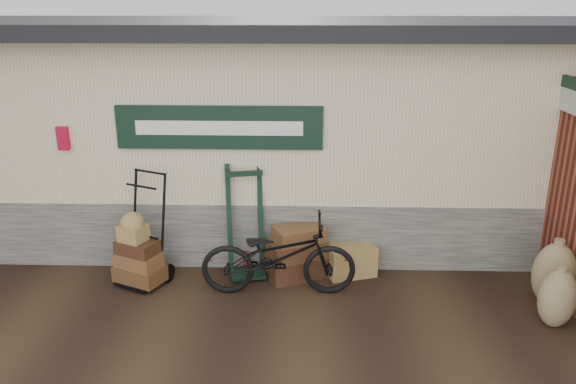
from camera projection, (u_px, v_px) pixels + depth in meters
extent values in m
plane|color=black|center=(239.00, 305.00, 6.73)|extent=(80.00, 80.00, 0.00)
cube|color=#4C4C47|center=(257.00, 194.00, 9.19)|extent=(14.00, 3.54, 0.90)
cube|color=#C6B791|center=(255.00, 103.00, 8.70)|extent=(14.00, 3.50, 2.10)
cube|color=black|center=(253.00, 26.00, 8.19)|extent=(14.40, 4.10, 0.20)
cube|color=black|center=(219.00, 128.00, 7.03)|extent=(2.60, 0.06, 0.55)
cube|color=white|center=(219.00, 128.00, 7.00)|extent=(2.10, 0.01, 0.18)
cube|color=#AE0C2D|center=(63.00, 138.00, 7.14)|extent=(0.14, 0.10, 0.30)
cube|color=olive|center=(350.00, 260.00, 7.43)|extent=(0.72, 0.58, 0.41)
imported|color=black|center=(278.00, 252.00, 6.84)|extent=(0.72, 1.92, 1.10)
ellipsoid|color=olive|center=(554.00, 275.00, 6.60)|extent=(0.58, 0.52, 0.80)
ellipsoid|color=olive|center=(557.00, 298.00, 6.18)|extent=(0.53, 0.48, 0.69)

